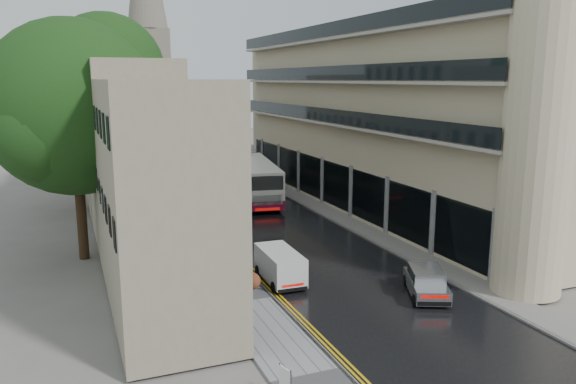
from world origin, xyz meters
TOP-DOWN VIEW (x-y plane):
  - road at (0.00, 27.50)m, footprint 9.00×85.00m
  - left_sidewalk at (-5.85, 27.50)m, footprint 2.70×85.00m
  - right_sidewalk at (5.40, 27.50)m, footprint 1.80×85.00m
  - old_shop_row at (-9.45, 30.00)m, footprint 4.50×56.00m
  - modern_block at (10.30, 26.00)m, footprint 8.00×40.00m
  - church_spire at (0.50, 82.00)m, footprint 6.40×6.40m
  - tree_near at (-12.50, 20.00)m, footprint 10.56×10.56m
  - tree_far at (-12.20, 33.00)m, footprint 9.24×9.24m
  - cream_bus at (0.00, 28.65)m, footprint 4.67×12.16m
  - white_lorry at (1.38, 38.95)m, footprint 3.44×7.79m
  - silver_hatchback at (1.26, 7.16)m, footprint 2.90×3.94m
  - white_van at (-4.17, 10.98)m, footprint 1.69×3.76m
  - navy_van at (-4.28, 26.10)m, footprint 2.69×5.63m
  - pedestrian at (-5.86, 21.99)m, footprint 0.71×0.49m
  - lamp_post_near at (-5.28, 19.26)m, footprint 0.91×0.55m
  - lamp_post_far at (-4.70, 35.76)m, footprint 0.81×0.43m
  - estate_sign at (-7.05, 2.22)m, footprint 0.23×0.59m

SIDE VIEW (x-z plane):
  - road at x=0.00m, z-range 0.00..0.02m
  - left_sidewalk at x=-5.85m, z-range 0.00..0.12m
  - right_sidewalk at x=5.40m, z-range 0.00..0.12m
  - estate_sign at x=-7.05m, z-range 0.12..1.11m
  - silver_hatchback at x=1.26m, z-range 0.02..1.37m
  - white_van at x=-4.17m, z-range 0.02..1.70m
  - pedestrian at x=-5.86m, z-range 0.12..1.99m
  - navy_van at x=-4.28m, z-range 0.02..2.80m
  - cream_bus at x=0.00m, z-range 0.02..3.26m
  - white_lorry at x=1.38m, z-range 0.02..3.97m
  - lamp_post_far at x=-4.70m, z-range 0.12..7.21m
  - lamp_post_near at x=-5.28m, z-range 0.12..8.15m
  - old_shop_row at x=-9.45m, z-range 0.00..12.00m
  - tree_far at x=-12.20m, z-range 0.00..12.46m
  - tree_near at x=-12.50m, z-range 0.00..13.89m
  - modern_block at x=10.30m, z-range 0.00..14.00m
  - church_spire at x=0.50m, z-range 0.00..40.00m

